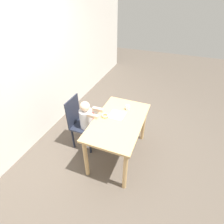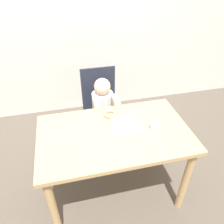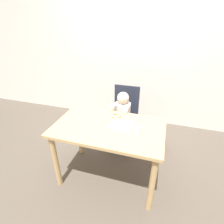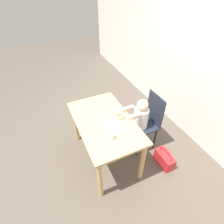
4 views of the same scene
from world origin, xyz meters
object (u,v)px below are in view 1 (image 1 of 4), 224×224
at_px(donut, 105,115).
at_px(cup, 128,108).
at_px(chair, 81,123).
at_px(child_figure, 87,125).
at_px(handbag, 92,122).

xyz_separation_m(donut, cup, (0.30, -0.27, 0.02)).
bearing_deg(donut, cup, -41.90).
distance_m(chair, cup, 0.84).
relative_size(child_figure, handbag, 2.76).
bearing_deg(chair, child_figure, -90.00).
bearing_deg(donut, child_figure, 89.59).
bearing_deg(donut, handbag, 47.12).
xyz_separation_m(chair, child_figure, (0.00, -0.12, 0.00)).
distance_m(child_figure, handbag, 0.62).
relative_size(child_figure, cup, 11.96).
bearing_deg(chair, donut, -90.30).
relative_size(handbag, cup, 4.34).
height_order(chair, handbag, chair).
height_order(chair, cup, chair).
height_order(chair, donut, chair).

